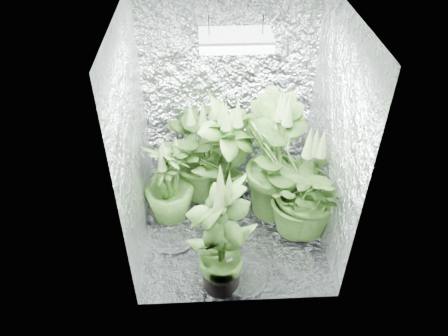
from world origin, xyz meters
TOP-DOWN VIEW (x-y plane):
  - ground at (0.00, 0.00)m, footprint 1.60×1.60m
  - walls at (0.00, 0.00)m, footprint 1.62×1.62m
  - ceiling at (0.00, 0.00)m, footprint 1.60×1.60m
  - grow_lamp at (0.00, 0.00)m, footprint 0.50×0.30m
  - plant_a at (-0.25, 0.53)m, footprint 1.17×1.17m
  - plant_b at (-0.04, 0.25)m, footprint 0.85×0.85m
  - plant_c at (0.35, 0.23)m, footprint 0.87×0.87m
  - plant_d at (-0.58, 0.16)m, footprint 0.65×0.65m
  - plant_e at (0.61, -0.08)m, footprint 1.02×1.02m
  - plant_f at (-0.13, -0.64)m, footprint 0.79×0.79m
  - circulation_fan at (0.59, 0.62)m, footprint 0.15×0.33m
  - plant_label at (-0.07, -0.67)m, footprint 0.05×0.04m

SIDE VIEW (x-z plane):
  - ground at x=0.00m, z-range 0.00..0.00m
  - circulation_fan at x=0.59m, z-range -0.03..0.34m
  - plant_label at x=-0.07m, z-range 0.26..0.34m
  - plant_d at x=-0.58m, z-range -0.04..0.87m
  - plant_e at x=0.61m, z-range -0.03..1.05m
  - plant_a at x=-0.25m, z-range -0.03..1.07m
  - plant_f at x=-0.13m, z-range -0.04..1.16m
  - plant_b at x=-0.04m, z-range -0.04..1.20m
  - plant_c at x=0.35m, z-range -0.04..1.24m
  - walls at x=0.00m, z-range 0.00..2.00m
  - grow_lamp at x=0.00m, z-range 1.72..1.94m
  - ceiling at x=0.00m, z-range 2.00..2.00m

